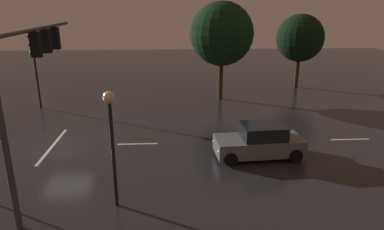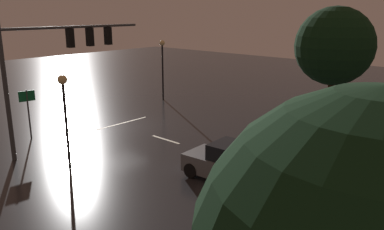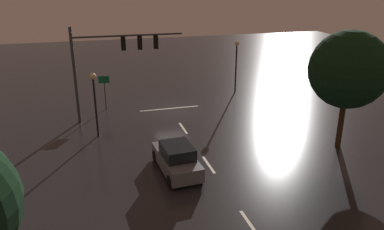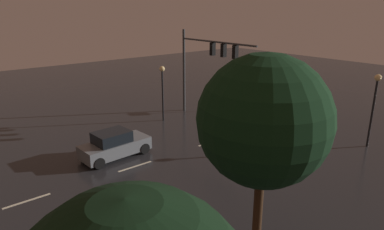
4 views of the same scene
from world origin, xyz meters
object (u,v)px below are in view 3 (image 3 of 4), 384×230
at_px(street_lamp_right_kerb, 94,92).
at_px(route_sign, 104,85).
at_px(traffic_signal_assembly, 114,54).
at_px(tree_left_near, 349,70).
at_px(street_lamp_left_kerb, 236,56).
at_px(car_approaching, 177,159).

bearing_deg(street_lamp_right_kerb, route_sign, -99.24).
xyz_separation_m(traffic_signal_assembly, route_sign, (0.75, -2.57, -3.01)).
height_order(street_lamp_right_kerb, tree_left_near, tree_left_near).
relative_size(street_lamp_left_kerb, street_lamp_right_kerb, 1.09).
distance_m(car_approaching, tree_left_near, 11.87).
height_order(traffic_signal_assembly, tree_left_near, tree_left_near).
height_order(traffic_signal_assembly, street_lamp_left_kerb, traffic_signal_assembly).
distance_m(street_lamp_left_kerb, route_sign, 12.54).
bearing_deg(traffic_signal_assembly, street_lamp_right_kerb, 62.08).
bearing_deg(street_lamp_right_kerb, car_approaching, 122.16).
bearing_deg(car_approaching, street_lamp_right_kerb, -57.84).
bearing_deg(tree_left_near, car_approaching, 2.58).
xyz_separation_m(traffic_signal_assembly, street_lamp_right_kerb, (1.68, 3.17, -1.89)).
height_order(street_lamp_right_kerb, route_sign, street_lamp_right_kerb).
xyz_separation_m(car_approaching, street_lamp_left_kerb, (-9.20, -13.96, 2.66)).
bearing_deg(tree_left_near, traffic_signal_assembly, -34.28).
distance_m(route_sign, tree_left_near, 18.66).
relative_size(street_lamp_right_kerb, tree_left_near, 0.60).
bearing_deg(street_lamp_left_kerb, car_approaching, 56.60).
distance_m(street_lamp_right_kerb, route_sign, 5.93).
bearing_deg(route_sign, traffic_signal_assembly, 106.18).
bearing_deg(street_lamp_left_kerb, route_sign, 7.96).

